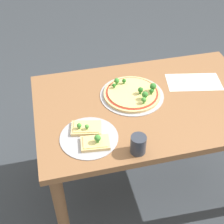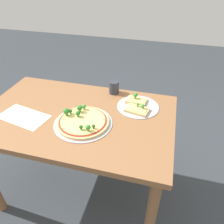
% 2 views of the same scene
% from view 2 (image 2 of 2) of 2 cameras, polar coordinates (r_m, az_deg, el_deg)
% --- Properties ---
extents(ground_plane, '(8.00, 8.00, 0.00)m').
position_cam_2_polar(ground_plane, '(1.91, -7.11, -19.25)').
color(ground_plane, '#33383D').
extents(dining_table, '(1.20, 0.75, 0.76)m').
position_cam_2_polar(dining_table, '(1.43, -8.97, -4.14)').
color(dining_table, brown).
rests_on(dining_table, ground_plane).
extents(pizza_tray_whole, '(0.34, 0.34, 0.07)m').
position_cam_2_polar(pizza_tray_whole, '(1.28, -7.68, -2.41)').
color(pizza_tray_whole, '#A3A3A8').
rests_on(pizza_tray_whole, dining_table).
extents(pizza_tray_slice, '(0.27, 0.27, 0.07)m').
position_cam_2_polar(pizza_tray_slice, '(1.42, 6.60, 1.75)').
color(pizza_tray_slice, '#A3A3A8').
rests_on(pizza_tray_slice, dining_table).
extents(drinking_cup, '(0.07, 0.07, 0.09)m').
position_cam_2_polar(drinking_cup, '(1.55, 0.52, 6.46)').
color(drinking_cup, '#2D333D').
rests_on(drinking_cup, dining_table).
extents(paper_menu, '(0.33, 0.22, 0.00)m').
position_cam_2_polar(paper_menu, '(1.43, -22.08, -1.11)').
color(paper_menu, silver).
rests_on(paper_menu, dining_table).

